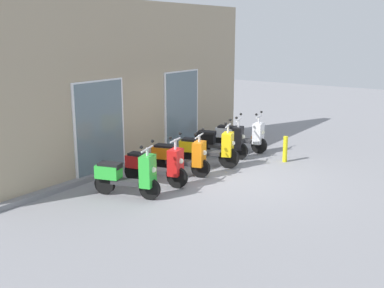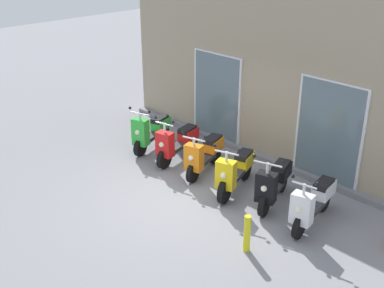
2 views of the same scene
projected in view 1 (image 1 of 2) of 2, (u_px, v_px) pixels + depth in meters
name	position (u px, v px, depth m)	size (l,w,h in m)	color
ground_plane	(230.00, 178.00, 11.07)	(40.00, 40.00, 0.00)	gray
storefront_facade	(140.00, 86.00, 12.18)	(9.25, 0.50, 4.16)	gray
scooter_green	(128.00, 175.00, 9.70)	(0.79, 1.46, 1.21)	black
scooter_red	(156.00, 165.00, 10.46)	(0.68, 1.56, 1.23)	black
scooter_orange	(181.00, 156.00, 11.17)	(0.77, 1.48, 1.15)	black
scooter_yellow	(208.00, 149.00, 11.92)	(0.82, 1.61, 1.23)	black
scooter_black	(222.00, 141.00, 12.70)	(0.81, 1.49, 1.23)	black
scooter_white	(241.00, 135.00, 13.42)	(0.62, 1.60, 1.19)	black
curb_bollard	(285.00, 149.00, 12.35)	(0.12, 0.12, 0.70)	yellow
traffic_cone	(255.00, 132.00, 14.82)	(0.32, 0.32, 0.52)	orange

